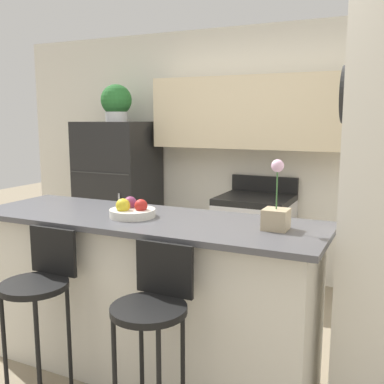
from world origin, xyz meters
TOP-DOWN VIEW (x-y plane):
  - ground_plane at (0.00, 0.00)m, footprint 14.00×14.00m
  - wall_back at (0.15, 1.98)m, footprint 5.60×0.38m
  - pillar_right at (1.35, 0.12)m, footprint 0.38×0.32m
  - counter_bar at (0.00, 0.00)m, footprint 2.28×0.74m
  - refrigerator at (-1.34, 1.67)m, footprint 0.75×0.69m
  - stove_range at (0.20, 1.70)m, footprint 0.68×0.64m
  - bar_stool_left at (-0.37, -0.54)m, footprint 0.38×0.38m
  - bar_stool_right at (0.37, -0.54)m, footprint 0.38×0.38m
  - potted_plant_on_fridge at (-1.34, 1.67)m, footprint 0.33×0.33m
  - orchid_vase at (0.84, 0.03)m, footprint 0.14×0.14m
  - fruit_bowl at (-0.06, -0.04)m, footprint 0.29×0.29m
  - trash_bin at (-0.74, 1.43)m, footprint 0.28×0.28m

SIDE VIEW (x-z plane):
  - ground_plane at x=0.00m, z-range 0.00..0.00m
  - trash_bin at x=-0.74m, z-range 0.00..0.38m
  - stove_range at x=0.20m, z-range -0.07..1.00m
  - counter_bar at x=0.00m, z-range 0.00..1.04m
  - bar_stool_left at x=-0.37m, z-range 0.18..1.20m
  - bar_stool_right at x=0.37m, z-range 0.18..1.20m
  - refrigerator at x=-1.34m, z-range 0.00..1.61m
  - fruit_bowl at x=-0.06m, z-range 1.01..1.14m
  - orchid_vase at x=0.84m, z-range 0.94..1.33m
  - pillar_right at x=1.35m, z-range 0.00..2.55m
  - wall_back at x=0.15m, z-range 0.17..2.72m
  - potted_plant_on_fridge at x=-1.34m, z-range 1.62..2.01m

